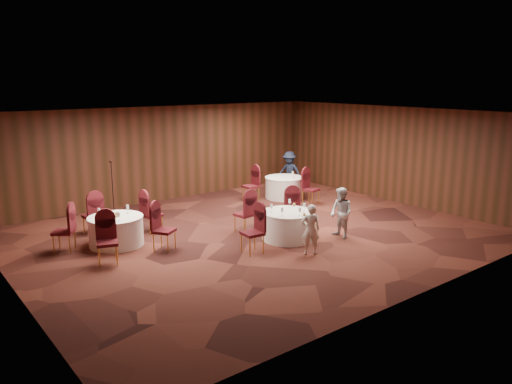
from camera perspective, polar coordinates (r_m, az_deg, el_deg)
ground at (r=13.48m, az=-0.15°, el=-4.83°), size 12.00×12.00×0.00m
room_shell at (r=13.02m, az=-0.15°, el=3.44°), size 12.00×12.00×12.00m
table_main at (r=12.98m, az=3.67°, el=-3.82°), size 1.36×1.36×0.74m
table_left at (r=12.98m, az=-15.70°, el=-4.28°), size 1.36×1.36×0.74m
table_right at (r=17.48m, az=3.24°, el=0.54°), size 1.35×1.35×0.74m
chairs_main at (r=13.19m, az=0.83°, el=-2.96°), size 2.84×2.04×1.00m
chairs_left at (r=12.93m, az=-15.66°, el=-3.78°), size 3.03×2.99×1.00m
chairs_right at (r=16.84m, az=2.80°, el=0.51°), size 1.85×2.19×1.00m
tabletop_main at (r=12.87m, az=4.53°, el=-1.81°), size 1.06×1.06×0.22m
tabletop_left at (r=12.86m, az=-15.80°, el=-2.38°), size 0.78×0.74×0.22m
tabletop_right at (r=17.31m, az=4.23°, el=2.17°), size 0.08×0.08×0.22m
mic_stand at (r=15.66m, az=-15.99°, el=-0.92°), size 0.24×0.24×1.70m
woman_a at (r=11.87m, az=6.26°, el=-4.28°), size 0.53×0.49×1.22m
woman_b at (r=13.19m, az=9.71°, el=-2.38°), size 0.59×0.71×1.34m
man_c at (r=18.48m, az=3.84°, el=2.36°), size 0.83×1.08×1.48m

